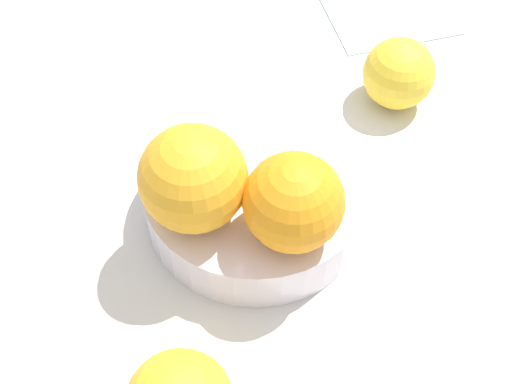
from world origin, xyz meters
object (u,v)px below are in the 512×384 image
(orange_in_bowl_0, at_px, (197,183))
(folded_napkin, at_px, (385,5))
(fruit_bowl, at_px, (256,196))
(orange_in_bowl_1, at_px, (294,202))
(orange_loose_1, at_px, (399,73))

(orange_in_bowl_0, xyz_separation_m, folded_napkin, (0.15, -0.32, -0.08))
(fruit_bowl, distance_m, orange_in_bowl_0, 0.08)
(orange_in_bowl_1, bearing_deg, folded_napkin, -53.81)
(orange_in_bowl_1, relative_size, folded_napkin, 0.57)
(fruit_bowl, height_order, folded_napkin, fruit_bowl)
(orange_in_bowl_1, xyz_separation_m, orange_loose_1, (0.09, -0.19, -0.05))
(orange_loose_1, bearing_deg, folded_napkin, -37.40)
(orange_loose_1, relative_size, folded_napkin, 0.52)
(fruit_bowl, bearing_deg, folded_napkin, -61.71)
(orange_in_bowl_0, bearing_deg, folded_napkin, -65.22)
(orange_in_bowl_0, relative_size, orange_loose_1, 1.21)
(orange_loose_1, bearing_deg, orange_in_bowl_1, 115.44)
(fruit_bowl, distance_m, folded_napkin, 0.30)
(fruit_bowl, distance_m, orange_in_bowl_1, 0.08)
(fruit_bowl, height_order, orange_loose_1, orange_loose_1)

